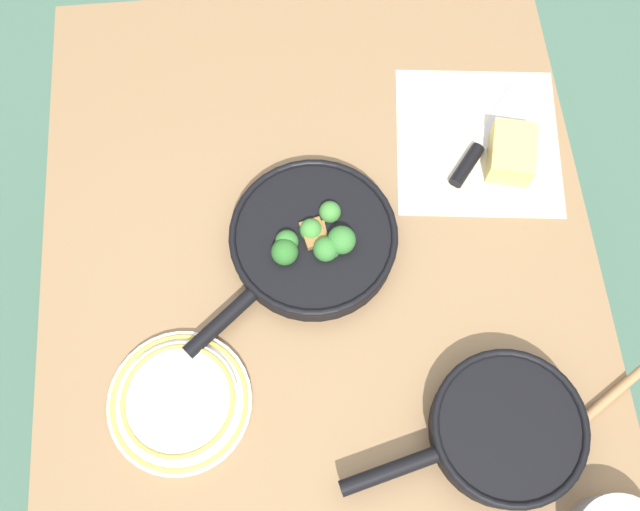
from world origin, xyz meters
TOP-DOWN VIEW (x-y plane):
  - ground_plane at (0.00, 0.00)m, footprint 14.00×14.00m
  - dining_table_red at (0.00, 0.00)m, footprint 1.13×0.92m
  - skillet_broccoli at (-0.03, -0.01)m, footprint 0.32×0.36m
  - skillet_eggs at (0.30, 0.25)m, footprint 0.23×0.37m
  - wooden_spoon at (0.29, 0.38)m, footprint 0.23×0.35m
  - parchment_sheet at (-0.20, 0.30)m, footprint 0.32×0.32m
  - grater_knife at (-0.18, 0.30)m, footprint 0.21×0.17m
  - cheese_block at (-0.16, 0.35)m, footprint 0.11×0.10m
  - dinner_plate_stack at (0.22, -0.24)m, footprint 0.22×0.22m

SIDE VIEW (x-z plane):
  - ground_plane at x=0.00m, z-range 0.00..0.00m
  - dining_table_red at x=0.00m, z-range 0.30..1.06m
  - parchment_sheet at x=-0.20m, z-range 0.77..0.77m
  - wooden_spoon at x=0.29m, z-range 0.77..0.79m
  - grater_knife at x=-0.18m, z-range 0.77..0.79m
  - dinner_plate_stack at x=0.22m, z-range 0.77..0.80m
  - skillet_broccoli at x=-0.03m, z-range 0.76..0.83m
  - cheese_block at x=-0.16m, z-range 0.77..0.82m
  - skillet_eggs at x=0.30m, z-range 0.77..0.82m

